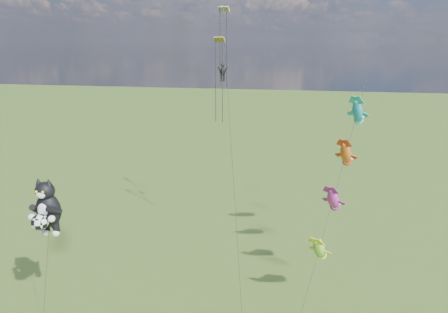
# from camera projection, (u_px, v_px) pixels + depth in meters

# --- Properties ---
(ground) EXTENTS (300.00, 300.00, 0.00)m
(ground) POSITION_uv_depth(u_px,v_px,m) (135.00, 290.00, 34.28)
(ground) COLOR #244110
(cat_kite_rig) EXTENTS (2.25, 4.00, 11.69)m
(cat_kite_rig) POSITION_uv_depth(u_px,v_px,m) (46.00, 208.00, 29.48)
(cat_kite_rig) COLOR brown
(cat_kite_rig) RESTS_ON ground
(fish_windsock_rig) EXTENTS (6.17, 14.81, 18.33)m
(fish_windsock_rig) POSITION_uv_depth(u_px,v_px,m) (339.00, 177.00, 33.26)
(fish_windsock_rig) COLOR brown
(fish_windsock_rig) RESTS_ON ground
(parafoil_rig) EXTENTS (5.18, 16.99, 25.37)m
(parafoil_rig) POSITION_uv_depth(u_px,v_px,m) (223.00, 67.00, 39.04)
(parafoil_rig) COLOR brown
(parafoil_rig) RESTS_ON ground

